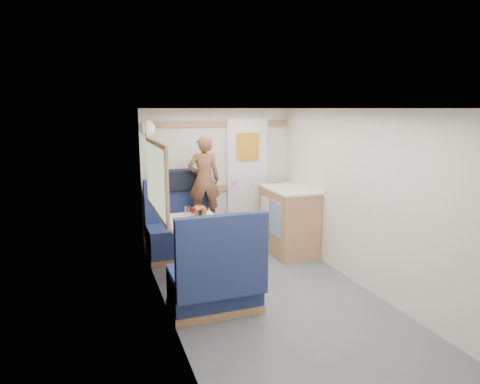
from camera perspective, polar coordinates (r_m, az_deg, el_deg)
name	(u,v)px	position (r m, az deg, el deg)	size (l,w,h in m)	color
floor	(281,308)	(4.54, 5.55, -15.12)	(4.50, 4.50, 0.00)	#515156
ceiling	(285,108)	(4.07, 6.08, 11.03)	(4.50, 4.50, 0.00)	silver
wall_back	(218,178)	(6.26, -3.00, 1.89)	(2.20, 0.02, 2.00)	silver
wall_left	(171,223)	(3.86, -9.16, -4.05)	(0.02, 4.50, 2.00)	silver
wall_right	(378,204)	(4.76, 17.88, -1.58)	(0.02, 4.50, 2.00)	silver
oak_trim_low	(218,188)	(6.27, -2.94, 0.51)	(2.15, 0.02, 0.08)	#A6784B
oak_trim_high	(217,124)	(6.16, -3.02, 9.04)	(2.15, 0.02, 0.08)	#A6784B
side_window	(156,178)	(4.78, -11.20, 1.86)	(0.04, 1.30, 0.72)	#96A088
rear_door	(247,178)	(6.37, 0.96, 1.81)	(0.62, 0.12, 1.86)	white
dinette_table	(195,234)	(5.01, -6.02, -5.59)	(0.62, 0.92, 0.72)	white
bench_far	(180,235)	(5.90, -7.95, -5.76)	(0.90, 0.59, 1.05)	#18204D
bench_near	(216,284)	(4.32, -3.19, -12.12)	(0.90, 0.59, 1.05)	#18204D
ledge	(176,190)	(6.00, -8.59, 0.22)	(0.90, 0.14, 0.04)	#A6784B
dome_light	(147,128)	(5.58, -12.29, 8.28)	(0.20, 0.20, 0.20)	white
galley_counter	(288,220)	(6.02, 6.47, -3.73)	(0.57, 0.92, 0.92)	#A6784B
person	(204,180)	(5.80, -4.82, 1.62)	(0.44, 0.29, 1.20)	brown
duffel_bag	(178,179)	(5.99, -8.25, 1.67)	(0.55, 0.26, 0.26)	black
tray	(211,226)	(4.72, -3.90, -4.55)	(0.27, 0.35, 0.02)	white
orange_fruit	(218,219)	(4.83, -2.92, -3.62)	(0.07, 0.07, 0.07)	#D36709
cheese_block	(206,224)	(4.71, -4.59, -4.24)	(0.11, 0.07, 0.04)	#E0D281
wine_glass	(193,211)	(4.96, -6.34, -2.47)	(0.08, 0.08, 0.17)	white
tumbler_left	(193,224)	(4.65, -6.23, -4.25)	(0.07, 0.07, 0.11)	white
tumbler_mid	(187,210)	(5.30, -7.04, -2.38)	(0.06, 0.06, 0.10)	white
tumbler_right	(191,212)	(5.19, -6.54, -2.65)	(0.07, 0.07, 0.11)	white
beer_glass	(204,213)	(5.14, -4.86, -2.75)	(0.07, 0.07, 0.11)	#914915
pepper_grinder	(200,214)	(5.07, -5.32, -2.96)	(0.04, 0.04, 0.10)	black
salt_grinder	(189,217)	(5.01, -6.83, -3.27)	(0.03, 0.03, 0.09)	white
bread_loaf	(200,212)	(5.22, -5.39, -2.61)	(0.12, 0.23, 0.10)	olive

